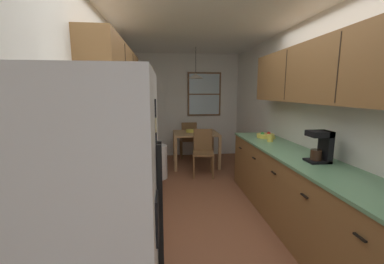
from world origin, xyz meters
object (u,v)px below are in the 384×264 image
(dining_table, at_px, (196,137))
(storage_canister, at_px, (121,156))
(dining_chair_far, at_px, (189,138))
(mug_by_coffeemaker, at_px, (270,138))
(trash_bin, at_px, (158,162))
(coffee_maker, at_px, (321,146))
(stove_range, at_px, (114,231))
(microwave_over_range, at_px, (90,90))
(dining_chair_near, at_px, (203,150))
(refrigerator, at_px, (92,236))
(fruit_bowl, at_px, (266,135))
(table_serving_bowl, at_px, (190,131))

(dining_table, xyz_separation_m, storage_canister, (-1.11, -2.76, 0.36))
(dining_chair_far, bearing_deg, mug_by_coffeemaker, -68.43)
(dining_table, distance_m, trash_bin, 1.14)
(coffee_maker, bearing_deg, stove_range, -170.12)
(dining_chair_far, distance_m, mug_by_coffeemaker, 2.69)
(mug_by_coffeemaker, bearing_deg, coffee_maker, -86.15)
(stove_range, xyz_separation_m, storage_canister, (-0.01, 0.50, 0.52))
(dining_table, height_order, trash_bin, dining_table)
(microwave_over_range, height_order, dining_chair_near, microwave_over_range)
(refrigerator, bearing_deg, stove_range, 93.85)
(fruit_bowl, bearing_deg, microwave_over_range, -141.26)
(stove_range, height_order, storage_canister, stove_range)
(coffee_maker, height_order, mug_by_coffeemaker, coffee_maker)
(storage_canister, xyz_separation_m, table_serving_bowl, (0.99, 2.82, -0.22))
(microwave_over_range, xyz_separation_m, trash_bin, (0.41, 2.52, -1.32))
(refrigerator, relative_size, fruit_bowl, 6.27)
(refrigerator, relative_size, dining_chair_near, 1.92)
(refrigerator, distance_m, microwave_over_range, 1.05)
(microwave_over_range, distance_m, table_serving_bowl, 3.60)
(stove_range, bearing_deg, table_serving_bowl, 73.51)
(refrigerator, height_order, coffee_maker, refrigerator)
(storage_canister, bearing_deg, stove_range, -89.36)
(refrigerator, xyz_separation_m, dining_chair_near, (1.12, 3.32, -0.36))
(dining_table, distance_m, dining_chair_near, 0.65)
(table_serving_bowl, bearing_deg, storage_canister, -109.32)
(stove_range, relative_size, coffee_maker, 3.32)
(stove_range, distance_m, storage_canister, 0.72)
(stove_range, bearing_deg, fruit_bowl, 40.26)
(table_serving_bowl, bearing_deg, dining_table, -28.07)
(dining_chair_far, bearing_deg, coffee_maker, -73.47)
(microwave_over_range, xyz_separation_m, dining_chair_near, (1.28, 2.63, -1.14))
(microwave_over_range, distance_m, fruit_bowl, 2.85)
(storage_canister, height_order, mug_by_coffeemaker, storage_canister)
(trash_bin, relative_size, coffee_maker, 1.92)
(dining_chair_far, xyz_separation_m, fruit_bowl, (1.04, -2.16, 0.44))
(dining_chair_near, xyz_separation_m, storage_canister, (-1.17, -2.13, 0.49))
(stove_range, height_order, mug_by_coffeemaker, stove_range)
(microwave_over_range, xyz_separation_m, dining_chair_far, (1.12, 3.89, -1.14))
(dining_chair_far, bearing_deg, table_serving_bowl, -92.39)
(dining_table, xyz_separation_m, dining_chair_far, (-0.09, 0.63, -0.13))
(refrigerator, height_order, mug_by_coffeemaker, refrigerator)
(dining_chair_near, xyz_separation_m, fruit_bowl, (0.87, -0.90, 0.44))
(microwave_over_range, bearing_deg, dining_chair_near, 63.99)
(dining_chair_far, height_order, fruit_bowl, fruit_bowl)
(dining_chair_near, distance_m, trash_bin, 0.90)
(storage_canister, xyz_separation_m, coffee_maker, (2.06, -0.14, 0.08))
(microwave_over_range, distance_m, dining_chair_near, 3.14)
(trash_bin, height_order, storage_canister, storage_canister)
(trash_bin, bearing_deg, refrigerator, -94.42)
(stove_range, relative_size, dining_chair_near, 1.22)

